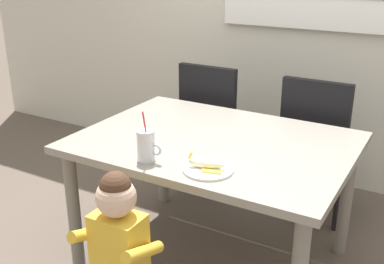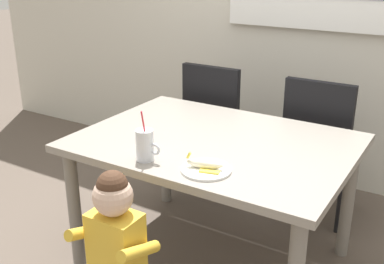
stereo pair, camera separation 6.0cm
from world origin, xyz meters
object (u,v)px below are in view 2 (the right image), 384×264
Objects in this scene: toddler_standing at (115,238)px; dining_table at (215,155)px; milk_cup at (145,147)px; peeled_banana at (205,164)px; snack_plate at (206,170)px; dining_chair_left at (218,121)px; dining_chair_right at (320,142)px.

dining_table is at bearing 83.89° from toddler_standing.
peeled_banana is (0.30, 0.05, -0.04)m from milk_cup.
milk_cup is 1.09× the size of snack_plate.
dining_chair_left reaches higher than snack_plate.
toddler_standing is 0.50m from peeled_banana.
dining_table is 1.46× the size of dining_chair_right.
dining_chair_right reaches higher than peeled_banana.
toddler_standing is 4.77× the size of peeled_banana.
toddler_standing is at bearing -120.95° from peeled_banana.
dining_table is at bearing 69.08° from milk_cup.
dining_table is 0.84m from dining_chair_right.
dining_chair_right reaches higher than snack_plate.
dining_table is at bearing 117.10° from dining_chair_left.
dining_chair_right is at bearing 179.16° from dining_chair_left.
toddler_standing is (-0.42, -1.49, -0.02)m from dining_chair_right.
snack_plate reaches higher than dining_table.
dining_table is at bearing 65.59° from dining_chair_right.
toddler_standing is (-0.08, -0.73, -0.13)m from dining_table.
peeled_banana is at bearing -156.51° from snack_plate.
peeled_banana reaches higher than dining_table.
dining_table is 1.46× the size of dining_chair_left.
peeled_banana is (-0.00, -0.00, 0.03)m from snack_plate.
dining_chair_left is 1.23m from milk_cup.
dining_chair_left is (-0.40, 0.77, -0.11)m from dining_table.
peeled_banana reaches higher than snack_plate.
dining_chair_right is (0.35, 0.76, -0.11)m from dining_table.
snack_plate is (0.55, -1.13, 0.21)m from dining_chair_left.
dining_chair_right is 5.47× the size of peeled_banana.
dining_chair_right is 4.17× the size of snack_plate.
dining_chair_right is (0.74, -0.01, 0.00)m from dining_chair_left.
milk_cup is at bearing 66.77° from dining_chair_right.
dining_chair_left is 0.74m from dining_chair_right.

